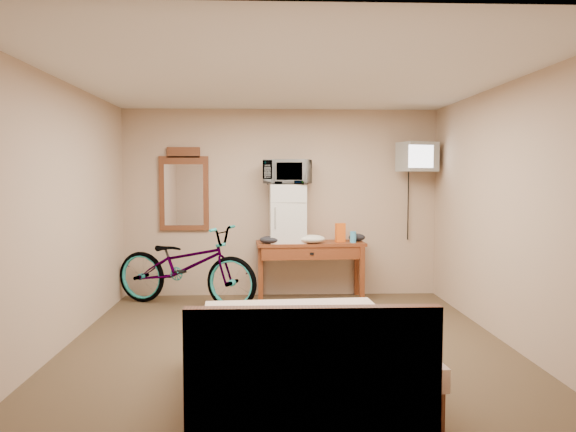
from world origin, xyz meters
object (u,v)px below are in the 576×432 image
(microwave, at_px, (288,172))
(bicycle, at_px, (186,265))
(blue_cup, at_px, (353,237))
(crt_television, at_px, (417,157))
(bed, at_px, (302,362))
(desk, at_px, (310,251))
(mini_fridge, at_px, (288,213))
(wall_mirror, at_px, (184,190))

(microwave, xyz_separation_m, bicycle, (-1.28, -0.33, -1.16))
(blue_cup, height_order, bicycle, bicycle)
(bicycle, bearing_deg, crt_television, -62.49)
(blue_cup, height_order, bed, bed)
(desk, height_order, blue_cup, blue_cup)
(bed, bearing_deg, blue_cup, 75.21)
(mini_fridge, relative_size, bed, 0.38)
(wall_mirror, bearing_deg, bed, -69.87)
(mini_fridge, height_order, crt_television, crt_television)
(microwave, xyz_separation_m, crt_television, (1.69, -0.01, 0.20))
(crt_television, bearing_deg, wall_mirror, 175.33)
(wall_mirror, height_order, bicycle, wall_mirror)
(bicycle, distance_m, bed, 3.33)
(desk, xyz_separation_m, mini_fridge, (-0.30, 0.04, 0.49))
(bicycle, bearing_deg, blue_cup, -61.95)
(desk, relative_size, wall_mirror, 1.29)
(microwave, xyz_separation_m, bed, (-0.03, -3.42, -1.37))
(blue_cup, xyz_separation_m, bicycle, (-2.13, -0.25, -0.32))
(microwave, xyz_separation_m, wall_mirror, (-1.37, 0.24, -0.24))
(desk, relative_size, bed, 0.71)
(mini_fridge, height_order, microwave, microwave)
(mini_fridge, bearing_deg, blue_cup, -5.59)
(microwave, height_order, bicycle, microwave)
(desk, distance_m, crt_television, 1.85)
(microwave, bearing_deg, bicycle, -151.54)
(desk, relative_size, microwave, 2.48)
(mini_fridge, distance_m, wall_mirror, 1.42)
(blue_cup, relative_size, wall_mirror, 0.13)
(microwave, distance_m, bicycle, 1.76)
(mini_fridge, relative_size, microwave, 1.31)
(mini_fridge, xyz_separation_m, bicycle, (-1.28, -0.33, -0.62))
(mini_fridge, xyz_separation_m, blue_cup, (0.85, -0.08, -0.30))
(crt_television, xyz_separation_m, bicycle, (-2.97, -0.32, -1.36))
(bicycle, bearing_deg, wall_mirror, 30.45)
(microwave, distance_m, blue_cup, 1.20)
(mini_fridge, distance_m, crt_television, 1.84)
(desk, distance_m, microwave, 1.07)
(microwave, distance_m, wall_mirror, 1.41)
(mini_fridge, bearing_deg, microwave, 56.33)
(microwave, relative_size, crt_television, 0.94)
(wall_mirror, bearing_deg, mini_fridge, -9.86)
(desk, bearing_deg, bed, -95.58)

